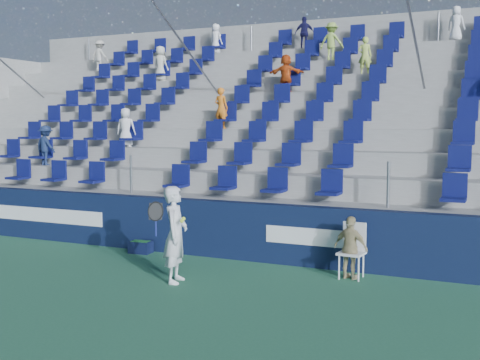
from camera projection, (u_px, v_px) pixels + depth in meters
name	position (u px, v px, depth m)	size (l,w,h in m)	color
ground	(157.00, 298.00, 9.80)	(70.00, 70.00, 0.00)	#2F6E4C
sponsor_wall	(238.00, 230.00, 12.59)	(24.00, 0.32, 1.20)	#0F1939
grandstand	(314.00, 148.00, 17.05)	(24.00, 8.17, 6.63)	#9D9E99
tennis_player	(175.00, 234.00, 10.69)	(0.69, 0.72, 1.73)	silver
line_judge_chair	(353.00, 246.00, 11.08)	(0.49, 0.50, 1.01)	white
line_judge	(351.00, 248.00, 10.94)	(0.68, 0.28, 1.16)	tan
ball_bin	(141.00, 246.00, 13.18)	(0.50, 0.35, 0.27)	#0E1535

